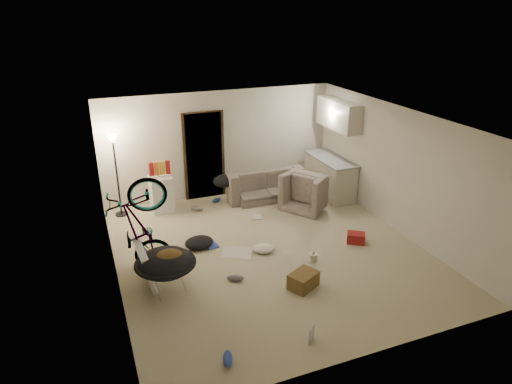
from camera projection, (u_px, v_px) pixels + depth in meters
name	position (u px, v px, depth m)	size (l,w,h in m)	color
floor	(269.00, 251.00, 8.58)	(5.50, 6.00, 0.02)	#BFB593
ceiling	(271.00, 120.00, 7.61)	(5.50, 6.00, 0.02)	white
wall_back	(219.00, 144.00, 10.68)	(5.50, 0.02, 2.50)	silver
wall_front	(368.00, 277.00, 5.51)	(5.50, 0.02, 2.50)	silver
wall_left	(109.00, 214.00, 7.16)	(0.02, 6.00, 2.50)	silver
wall_right	(398.00, 170.00, 9.03)	(0.02, 6.00, 2.50)	silver
doorway	(204.00, 156.00, 10.59)	(0.85, 0.10, 2.04)	black
door_trim	(204.00, 156.00, 10.57)	(0.97, 0.04, 2.10)	#352412
floor_lamp	(115.00, 158.00, 9.53)	(0.28, 0.28, 1.81)	black
kitchen_counter	(330.00, 177.00, 10.94)	(0.60, 1.50, 0.88)	beige
counter_top	(331.00, 159.00, 10.77)	(0.64, 1.54, 0.04)	gray
kitchen_uppers	(339.00, 115.00, 10.41)	(0.38, 1.40, 0.65)	beige
sofa	(263.00, 186.00, 10.87)	(1.84, 0.72, 0.54)	#343B35
armchair	(310.00, 193.00, 10.35)	(0.96, 0.84, 0.63)	#343B35
bicycle	(142.00, 249.00, 7.67)	(0.64, 1.84, 0.97)	black
book_asset	(309.00, 345.00, 6.21)	(0.18, 0.24, 0.02)	maroon
mini_fridge	(161.00, 194.00, 10.09)	(0.47, 0.47, 0.80)	white
snack_box_0	(151.00, 169.00, 9.80)	(0.10, 0.07, 0.30)	maroon
snack_box_1	(157.00, 169.00, 9.84)	(0.10, 0.07, 0.30)	orange
snack_box_2	(162.00, 168.00, 9.89)	(0.10, 0.07, 0.30)	gold
snack_box_3	(168.00, 167.00, 9.93)	(0.10, 0.07, 0.30)	maroon
saucer_chair	(166.00, 268.00, 7.25)	(0.98, 0.98, 0.70)	silver
hoodie	(168.00, 257.00, 7.16)	(0.48, 0.40, 0.22)	#503B1B
sofa_drape	(225.00, 181.00, 10.44)	(0.56, 0.46, 0.28)	black
tv_box	(145.00, 262.00, 7.56)	(0.12, 1.01, 0.66)	silver
drink_case_a	(303.00, 280.00, 7.43)	(0.47, 0.33, 0.27)	brown
drink_case_b	(356.00, 238.00, 8.84)	(0.34, 0.25, 0.19)	maroon
juicer	(313.00, 257.00, 8.19)	(0.15, 0.15, 0.22)	beige
newspaper	(237.00, 252.00, 8.51)	(0.44, 0.58, 0.01)	beige
book_blue	(211.00, 245.00, 8.75)	(0.22, 0.29, 0.03)	#304EB0
book_white	(257.00, 217.00, 9.89)	(0.19, 0.25, 0.02)	silver
shoe_0	(216.00, 200.00, 10.65)	(0.27, 0.11, 0.10)	#304EB0
shoe_1	(197.00, 208.00, 10.21)	(0.29, 0.12, 0.11)	slate
shoe_2	(228.00, 359.00, 5.90)	(0.30, 0.12, 0.11)	#304EB0
shoe_3	(235.00, 278.00, 7.63)	(0.29, 0.12, 0.11)	slate
clothes_lump_a	(199.00, 242.00, 8.69)	(0.55, 0.47, 0.18)	black
clothes_lump_b	(244.00, 196.00, 10.83)	(0.48, 0.42, 0.15)	black
clothes_lump_c	(263.00, 248.00, 8.53)	(0.40, 0.34, 0.12)	silver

